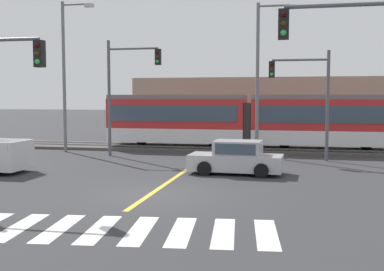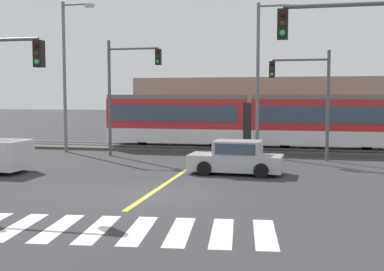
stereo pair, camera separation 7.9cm
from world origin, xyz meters
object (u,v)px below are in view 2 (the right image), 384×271
traffic_light_far_left (125,81)px  street_lamp_west (67,68)px  sedan_crossing (236,159)px  traffic_light_far_right (308,89)px  light_rail_tram (249,119)px  street_lamp_centre (261,70)px  traffic_light_near_right (362,68)px

traffic_light_far_left → street_lamp_west: street_lamp_west is taller
sedan_crossing → traffic_light_far_right: (3.23, 5.35, 3.19)m
sedan_crossing → traffic_light_far_right: 7.01m
traffic_light_far_right → street_lamp_west: street_lamp_west is taller
light_rail_tram → traffic_light_far_left: traffic_light_far_left is taller
street_lamp_west → street_lamp_centre: 12.05m
traffic_light_near_right → street_lamp_west: (-15.93, 13.08, 0.93)m
sedan_crossing → street_lamp_centre: size_ratio=0.48×
traffic_light_far_right → street_lamp_west: bearing=176.0°
traffic_light_far_right → traffic_light_far_left: (-10.35, -0.24, 0.48)m
sedan_crossing → street_lamp_west: 13.87m
light_rail_tram → traffic_light_near_right: 16.95m
traffic_light_far_left → traffic_light_near_right: traffic_light_far_left is taller
street_lamp_west → sedan_crossing: bearing=-29.2°
traffic_light_far_right → traffic_light_near_right: bearing=-84.0°
traffic_light_far_right → street_lamp_west: size_ratio=0.64×
street_lamp_centre → street_lamp_west: bearing=-178.3°
light_rail_tram → street_lamp_centre: size_ratio=2.08×
traffic_light_far_left → street_lamp_west: (-4.31, 1.27, 0.89)m
traffic_light_near_right → street_lamp_centre: bearing=106.1°
traffic_light_near_right → street_lamp_centre: 14.00m
light_rail_tram → traffic_light_near_right: traffic_light_near_right is taller
light_rail_tram → traffic_light_far_left: size_ratio=2.74×
traffic_light_near_right → street_lamp_west: 20.63m
sedan_crossing → traffic_light_far_right: bearing=58.9°
traffic_light_far_right → traffic_light_near_right: traffic_light_near_right is taller
traffic_light_far_right → street_lamp_west: (-14.66, 1.04, 1.37)m
street_lamp_west → street_lamp_centre: street_lamp_west is taller
traffic_light_far_right → traffic_light_far_left: traffic_light_far_left is taller
sedan_crossing → traffic_light_far_left: (-7.13, 5.11, 3.67)m
traffic_light_far_left → traffic_light_far_right: bearing=1.3°
traffic_light_far_left → street_lamp_centre: size_ratio=0.76×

